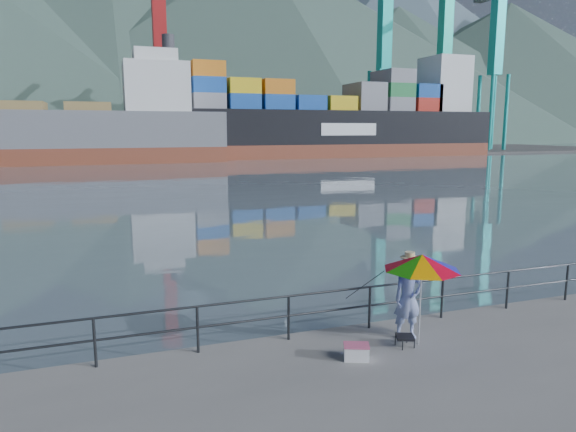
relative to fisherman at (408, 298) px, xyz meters
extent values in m
cube|color=slate|center=(-1.52, 129.07, -0.91)|extent=(500.00, 280.00, 0.00)
cube|color=#514F4C|center=(8.48, 92.07, -0.91)|extent=(200.00, 40.00, 0.40)
cylinder|color=#2D3033|center=(-1.52, 0.77, 0.09)|extent=(22.00, 0.05, 0.05)
cylinder|color=#2D3033|center=(-1.52, 0.77, -0.36)|extent=(22.00, 0.05, 0.05)
cube|color=#2D3033|center=(-1.52, 0.77, -0.41)|extent=(22.00, 0.06, 1.00)
cone|color=#385147|center=(-1.52, 204.07, 33.09)|extent=(282.88, 282.88, 68.00)
cone|color=#385147|center=(58.48, 209.07, 39.09)|extent=(332.80, 332.80, 80.00)
cone|color=#385147|center=(128.48, 214.07, 30.09)|extent=(257.92, 257.92, 62.00)
cone|color=#385147|center=(198.48, 219.07, 34.09)|extent=(291.20, 291.20, 70.00)
cube|color=orange|center=(8.48, 91.07, 0.39)|extent=(6.00, 2.40, 2.60)
cube|color=gray|center=(14.98, 91.07, 1.69)|extent=(6.00, 2.40, 5.20)
cube|color=orange|center=(21.48, 91.07, 1.69)|extent=(6.00, 2.40, 5.20)
cube|color=#267F3F|center=(27.98, 91.07, 0.39)|extent=(6.00, 2.40, 2.60)
cube|color=yellow|center=(34.48, 91.07, 0.39)|extent=(6.00, 2.40, 2.60)
cube|color=yellow|center=(40.98, 91.07, 2.99)|extent=(6.00, 2.40, 7.80)
cube|color=#194CA5|center=(47.48, 91.07, 0.39)|extent=(6.00, 2.40, 2.60)
cube|color=orange|center=(53.98, 91.07, 0.39)|extent=(6.00, 2.40, 2.60)
cube|color=#194CA5|center=(60.48, 91.07, 0.39)|extent=(6.00, 2.40, 2.60)
cube|color=#194CA5|center=(8.48, 94.07, 0.39)|extent=(6.00, 2.40, 2.60)
cube|color=red|center=(14.98, 94.07, 2.99)|extent=(6.00, 2.40, 7.80)
cube|color=yellow|center=(21.48, 94.07, 0.39)|extent=(6.00, 2.40, 2.60)
cube|color=#267F3F|center=(27.98, 94.07, 1.69)|extent=(6.00, 2.40, 5.20)
cube|color=red|center=(34.48, 94.07, 1.69)|extent=(6.00, 2.40, 5.20)
cube|color=yellow|center=(40.98, 94.07, 1.69)|extent=(6.00, 2.40, 5.20)
cube|color=red|center=(47.48, 94.07, 2.99)|extent=(6.00, 2.40, 7.80)
cube|color=gray|center=(53.98, 94.07, 2.99)|extent=(6.00, 2.40, 7.80)
cube|color=gray|center=(60.48, 94.07, 0.39)|extent=(6.00, 2.40, 2.60)
cube|color=#267F3F|center=(8.48, 97.07, 1.69)|extent=(6.00, 2.40, 5.20)
cube|color=gray|center=(14.98, 97.07, 0.39)|extent=(6.00, 2.40, 2.60)
cube|color=yellow|center=(21.48, 97.07, 2.99)|extent=(6.00, 2.40, 7.80)
imported|color=#2D4998|center=(0.00, 0.00, 0.00)|extent=(0.70, 0.49, 1.82)
cylinder|color=white|center=(0.05, -0.40, 0.01)|extent=(0.04, 0.04, 1.83)
cone|color=#FF9D00|center=(0.05, -0.40, 0.92)|extent=(1.77, 1.77, 0.34)
cube|color=black|center=(-0.30, -0.41, -0.69)|extent=(0.48, 0.48, 0.05)
cube|color=#2D3033|center=(-0.30, -0.41, -0.81)|extent=(0.31, 0.31, 0.19)
cube|color=white|center=(-1.56, -0.62, -0.77)|extent=(0.58, 0.49, 0.28)
cylinder|color=black|center=(-0.46, 1.20, -0.91)|extent=(0.14, 1.64, 1.16)
cube|color=brown|center=(-15.43, 69.27, -0.16)|extent=(52.00, 9.00, 2.50)
cube|color=slate|center=(-15.43, 69.27, 3.59)|extent=(52.00, 9.00, 5.00)
cube|color=silver|center=(1.21, 69.27, 9.59)|extent=(9.00, 7.56, 7.00)
cube|color=brown|center=(32.08, 73.34, -0.16)|extent=(57.07, 9.51, 2.50)
cube|color=black|center=(32.08, 73.34, 3.89)|extent=(57.07, 9.51, 5.60)
cube|color=silver|center=(53.77, 73.34, 11.69)|extent=(7.00, 7.61, 10.00)
camera|label=1|loc=(-6.10, -9.35, 3.70)|focal=32.00mm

